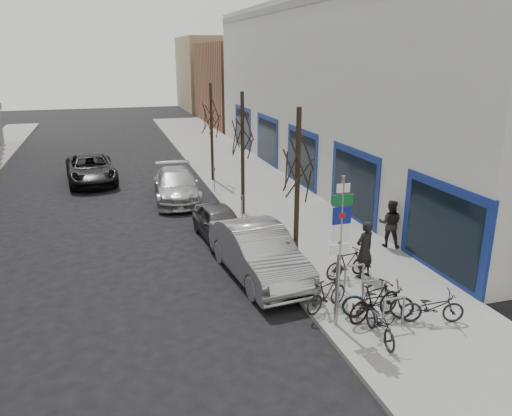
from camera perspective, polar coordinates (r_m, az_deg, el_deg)
ground at (r=13.09m, az=-0.84°, el=-15.23°), size 120.00×120.00×0.00m
sidewalk_east at (r=23.02m, az=3.08°, el=-0.33°), size 5.00×70.00×0.15m
commercial_building at (r=33.36m, az=20.65°, el=12.73°), size 20.00×32.00×10.00m
brick_building_far at (r=53.17m, az=0.80°, el=14.03°), size 12.00×14.00×8.00m
tan_building_far at (r=67.71m, az=-2.75°, el=15.14°), size 13.00×12.00×9.00m
highway_sign_pole at (r=12.75m, az=9.58°, el=-4.00°), size 0.55×0.10×4.20m
bike_rack at (r=14.59m, az=13.17°, el=-9.12°), size 0.66×2.26×0.83m
tree_near at (r=15.47m, az=4.83°, el=6.31°), size 1.80×1.80×5.50m
tree_mid at (r=21.56m, az=-1.56°, el=9.48°), size 1.80×1.80×5.50m
tree_far at (r=27.84m, az=-5.16°, el=11.19°), size 1.80×1.80×5.50m
meter_front at (r=15.79m, az=3.68°, el=-5.54°), size 0.10×0.08×1.27m
meter_mid at (r=20.72m, az=-1.60°, el=0.11°), size 0.10×0.08×1.27m
meter_back at (r=25.88m, az=-4.81°, el=3.56°), size 0.10×0.08×1.27m
bike_near_left at (r=13.10m, az=14.08°, el=-12.43°), size 0.67×1.70×1.01m
bike_near_right at (r=13.93m, az=13.41°, el=-10.27°), size 1.89×1.00×1.10m
bike_mid_curb at (r=14.00m, az=13.81°, el=-9.96°), size 2.03×1.21×1.19m
bike_mid_inner at (r=14.20m, az=8.09°, el=-9.70°), size 1.64×1.06×0.96m
bike_far_curb at (r=14.26m, az=19.55°, el=-10.34°), size 1.76×0.99×1.03m
bike_far_inner at (r=16.21m, az=10.42°, el=-6.22°), size 1.70×0.78×1.00m
parked_car_front at (r=16.23m, az=0.29°, el=-5.10°), size 2.31×5.33×1.71m
parked_car_mid at (r=19.61m, az=-4.12°, el=-1.72°), size 1.83×3.98×1.32m
parked_car_back at (r=25.07m, az=-9.06°, el=2.59°), size 2.48×5.39×1.53m
lane_car at (r=29.75m, az=-18.34°, el=4.25°), size 3.03×5.74×1.54m
pedestrian_near at (r=16.20m, az=12.30°, el=-4.65°), size 0.79×0.63×1.88m
pedestrian_far at (r=19.01m, az=15.08°, el=-1.68°), size 0.80×0.75×1.80m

